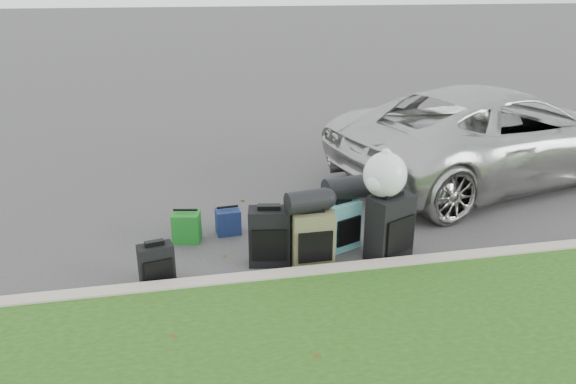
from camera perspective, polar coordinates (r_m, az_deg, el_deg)
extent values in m
plane|color=#383535|center=(6.75, 1.18, -4.90)|extent=(120.00, 120.00, 0.00)
cube|color=#9E937F|center=(5.86, 3.35, -8.40)|extent=(120.00, 0.18, 0.15)
imported|color=#B7B7B2|center=(9.17, 20.40, 5.56)|extent=(5.59, 3.59, 1.43)
cube|color=black|center=(5.89, -13.21, -7.20)|extent=(0.38, 0.26, 0.43)
cube|color=black|center=(6.10, -1.90, -4.54)|extent=(0.48, 0.34, 0.64)
cube|color=#46462B|center=(6.08, 2.46, -4.71)|extent=(0.45, 0.29, 0.62)
cube|color=teal|center=(6.48, 5.44, -3.37)|extent=(0.46, 0.38, 0.57)
cube|color=black|center=(6.29, 10.29, -3.58)|extent=(0.57, 0.48, 0.74)
cube|color=#18701E|center=(6.77, -10.26, -3.52)|extent=(0.36, 0.31, 0.36)
cube|color=#16234D|center=(6.90, -6.11, -3.01)|extent=(0.30, 0.25, 0.31)
cylinder|color=black|center=(5.91, 1.95, -0.95)|extent=(0.48, 0.31, 0.24)
cylinder|color=black|center=(6.39, 5.82, 0.37)|extent=(0.52, 0.35, 0.27)
sphere|color=silver|center=(6.08, 9.83, 1.74)|extent=(0.47, 0.47, 0.47)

